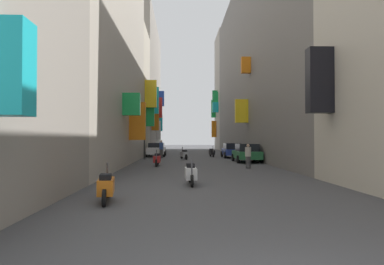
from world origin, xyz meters
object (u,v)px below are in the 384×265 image
at_px(scooter_red, 157,159).
at_px(scooter_orange, 106,186).
at_px(pedestrian_crossing, 161,149).
at_px(traffic_light_near_corner, 144,130).
at_px(scooter_silver, 184,154).
at_px(parked_car_blue, 232,150).
at_px(pedestrian_near_left, 248,156).
at_px(scooter_white, 191,173).
at_px(scooter_black, 212,152).
at_px(parked_car_white, 156,149).
at_px(parked_car_green, 247,153).

xyz_separation_m(scooter_red, scooter_orange, (-0.60, -13.49, 0.00)).
relative_size(pedestrian_crossing, traffic_light_near_corner, 0.44).
height_order(scooter_silver, pedestrian_crossing, pedestrian_crossing).
distance_m(parked_car_blue, pedestrian_near_left, 12.09).
distance_m(scooter_white, scooter_silver, 17.55).
relative_size(scooter_white, scooter_black, 1.04).
xyz_separation_m(parked_car_white, pedestrian_near_left, (6.85, -15.04, 0.00)).
bearing_deg(scooter_red, parked_car_blue, 56.07).
bearing_deg(parked_car_blue, scooter_orange, -107.28).
height_order(parked_car_white, scooter_black, parked_car_white).
relative_size(scooter_orange, pedestrian_near_left, 1.27).
height_order(pedestrian_crossing, pedestrian_near_left, pedestrian_crossing).
xyz_separation_m(parked_car_green, scooter_silver, (-4.98, 4.19, -0.30)).
xyz_separation_m(parked_car_white, scooter_black, (5.82, -1.26, -0.30)).
distance_m(parked_car_white, scooter_white, 22.89).
bearing_deg(scooter_black, pedestrian_near_left, -85.72).
bearing_deg(pedestrian_near_left, pedestrian_crossing, 117.84).
height_order(scooter_white, scooter_silver, same).
distance_m(scooter_white, pedestrian_near_left, 8.58).
xyz_separation_m(parked_car_green, pedestrian_near_left, (-1.02, -5.70, -0.00)).
bearing_deg(parked_car_blue, pedestrian_near_left, -93.75).
xyz_separation_m(scooter_silver, scooter_orange, (-2.53, -21.26, 0.00)).
bearing_deg(parked_car_white, scooter_white, -82.51).
distance_m(scooter_black, scooter_silver, 4.86).
bearing_deg(scooter_black, scooter_orange, -102.27).
xyz_separation_m(parked_car_white, scooter_silver, (2.89, -5.14, -0.30)).
xyz_separation_m(scooter_white, pedestrian_crossing, (-2.28, 19.28, 0.41)).
relative_size(scooter_black, scooter_orange, 0.93).
relative_size(scooter_red, scooter_orange, 0.91).
relative_size(parked_car_white, scooter_white, 2.32).
bearing_deg(scooter_white, parked_car_green, 69.91).
bearing_deg(parked_car_green, parked_car_white, 130.12).
bearing_deg(parked_car_blue, pedestrian_crossing, -176.41).
height_order(parked_car_blue, pedestrian_crossing, pedestrian_crossing).
xyz_separation_m(scooter_red, pedestrian_near_left, (5.90, -2.12, 0.30)).
distance_m(scooter_red, scooter_silver, 8.01).
distance_m(scooter_red, pedestrian_crossing, 9.52).
bearing_deg(scooter_silver, pedestrian_near_left, -68.18).
height_order(scooter_white, traffic_light_near_corner, traffic_light_near_corner).
bearing_deg(scooter_white, scooter_orange, -125.33).
bearing_deg(scooter_red, scooter_silver, 76.01).
distance_m(scooter_black, scooter_orange, 25.72).
relative_size(scooter_white, scooter_orange, 0.97).
bearing_deg(scooter_silver, scooter_white, -89.69).
bearing_deg(scooter_silver, pedestrian_crossing, 141.53).
distance_m(scooter_silver, scooter_orange, 21.41).
height_order(parked_car_green, pedestrian_crossing, pedestrian_crossing).
relative_size(parked_car_white, parked_car_green, 1.10).
height_order(scooter_silver, traffic_light_near_corner, traffic_light_near_corner).
height_order(parked_car_white, pedestrian_near_left, pedestrian_near_left).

